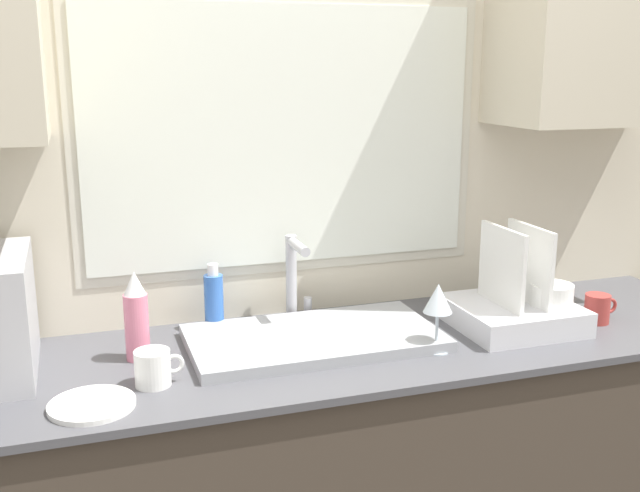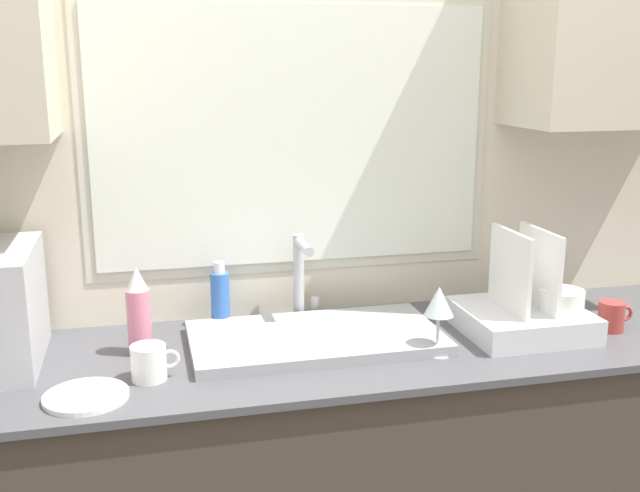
{
  "view_description": "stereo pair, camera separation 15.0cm",
  "coord_description": "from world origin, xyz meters",
  "px_view_note": "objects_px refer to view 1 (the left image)",
  "views": [
    {
      "loc": [
        -0.58,
        -1.46,
        1.64
      ],
      "look_at": [
        -0.0,
        0.27,
        1.19
      ],
      "focal_mm": 42.0,
      "sensor_mm": 36.0,
      "label": 1
    },
    {
      "loc": [
        -0.43,
        -1.5,
        1.64
      ],
      "look_at": [
        -0.0,
        0.27,
        1.19
      ],
      "focal_mm": 42.0,
      "sensor_mm": 36.0,
      "label": 2
    }
  ],
  "objects_px": {
    "soap_bottle": "(214,300)",
    "wine_glass": "(438,301)",
    "mug_near_sink": "(153,368)",
    "dish_rack": "(517,307)",
    "faucet": "(294,272)",
    "spray_bottle": "(136,317)"
  },
  "relations": [
    {
      "from": "faucet",
      "to": "soap_bottle",
      "type": "relative_size",
      "value": 1.32
    },
    {
      "from": "faucet",
      "to": "dish_rack",
      "type": "height_order",
      "value": "dish_rack"
    },
    {
      "from": "dish_rack",
      "to": "soap_bottle",
      "type": "bearing_deg",
      "value": 162.88
    },
    {
      "from": "dish_rack",
      "to": "mug_near_sink",
      "type": "height_order",
      "value": "dish_rack"
    },
    {
      "from": "soap_bottle",
      "to": "mug_near_sink",
      "type": "bearing_deg",
      "value": -121.63
    },
    {
      "from": "faucet",
      "to": "wine_glass",
      "type": "height_order",
      "value": "faucet"
    },
    {
      "from": "faucet",
      "to": "wine_glass",
      "type": "relative_size",
      "value": 1.37
    },
    {
      "from": "soap_bottle",
      "to": "wine_glass",
      "type": "distance_m",
      "value": 0.62
    },
    {
      "from": "faucet",
      "to": "soap_bottle",
      "type": "xyz_separation_m",
      "value": [
        -0.23,
        0.0,
        -0.06
      ]
    },
    {
      "from": "spray_bottle",
      "to": "wine_glass",
      "type": "height_order",
      "value": "spray_bottle"
    },
    {
      "from": "soap_bottle",
      "to": "wine_glass",
      "type": "height_order",
      "value": "soap_bottle"
    },
    {
      "from": "faucet",
      "to": "spray_bottle",
      "type": "distance_m",
      "value": 0.48
    },
    {
      "from": "dish_rack",
      "to": "mug_near_sink",
      "type": "distance_m",
      "value": 1.02
    },
    {
      "from": "spray_bottle",
      "to": "mug_near_sink",
      "type": "xyz_separation_m",
      "value": [
        0.02,
        -0.17,
        -0.07
      ]
    },
    {
      "from": "mug_near_sink",
      "to": "wine_glass",
      "type": "bearing_deg",
      "value": -1.41
    },
    {
      "from": "soap_bottle",
      "to": "wine_glass",
      "type": "xyz_separation_m",
      "value": [
        0.51,
        -0.35,
        0.05
      ]
    },
    {
      "from": "soap_bottle",
      "to": "mug_near_sink",
      "type": "relative_size",
      "value": 1.65
    },
    {
      "from": "faucet",
      "to": "spray_bottle",
      "type": "height_order",
      "value": "faucet"
    },
    {
      "from": "spray_bottle",
      "to": "soap_bottle",
      "type": "relative_size",
      "value": 1.22
    },
    {
      "from": "faucet",
      "to": "dish_rack",
      "type": "relative_size",
      "value": 0.76
    },
    {
      "from": "dish_rack",
      "to": "mug_near_sink",
      "type": "bearing_deg",
      "value": -175.49
    },
    {
      "from": "dish_rack",
      "to": "wine_glass",
      "type": "bearing_deg",
      "value": -161.92
    }
  ]
}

